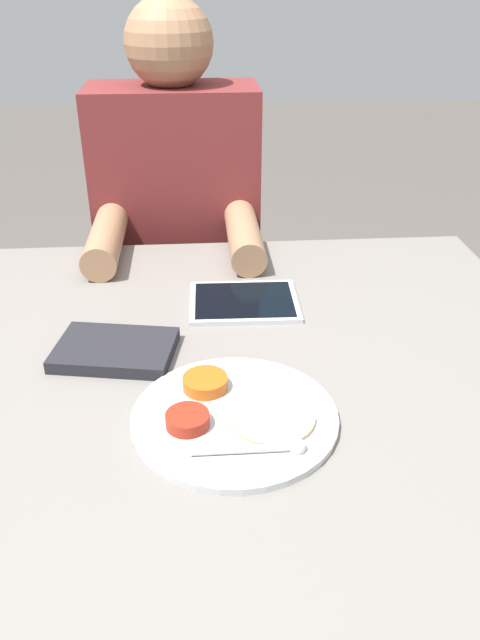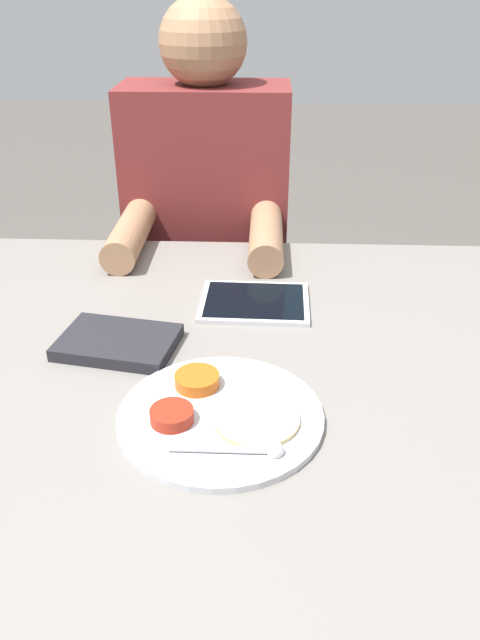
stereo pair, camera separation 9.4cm
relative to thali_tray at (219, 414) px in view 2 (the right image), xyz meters
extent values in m
cube|color=slate|center=(-0.11, 0.10, -0.36)|extent=(1.29, 1.03, 0.71)
cylinder|color=#B7BABF|center=(0.00, 0.00, 0.00)|extent=(0.28, 0.28, 0.01)
cylinder|color=#B75114|center=(-0.04, 0.06, 0.01)|extent=(0.06, 0.06, 0.02)
cylinder|color=maroon|center=(-0.06, -0.02, 0.01)|extent=(0.06, 0.06, 0.02)
cylinder|color=tan|center=(0.05, -0.01, 0.01)|extent=(0.11, 0.11, 0.01)
cylinder|color=#B7BABF|center=(0.01, -0.08, 0.01)|extent=(0.13, 0.01, 0.01)
sphere|color=#B7BABF|center=(0.07, -0.08, 0.01)|extent=(0.02, 0.02, 0.02)
cube|color=silver|center=(-0.17, 0.17, 0.00)|extent=(0.19, 0.15, 0.01)
cube|color=black|center=(-0.17, 0.17, 0.00)|extent=(0.20, 0.15, 0.02)
cube|color=#B7B7BC|center=(0.04, 0.33, 0.00)|extent=(0.20, 0.16, 0.01)
cube|color=black|center=(0.04, 0.33, 0.00)|extent=(0.18, 0.14, 0.00)
cube|color=black|center=(-0.08, 0.79, -0.50)|extent=(0.34, 0.22, 0.44)
cube|color=maroon|center=(-0.08, 0.79, 0.01)|extent=(0.38, 0.20, 0.57)
sphere|color=#936B4C|center=(-0.08, 0.79, 0.38)|extent=(0.19, 0.19, 0.19)
cylinder|color=#936B4C|center=(-0.23, 0.57, 0.03)|extent=(0.07, 0.28, 0.07)
cylinder|color=#936B4C|center=(0.06, 0.57, 0.03)|extent=(0.07, 0.28, 0.07)
camera|label=1|loc=(-0.04, -0.65, 0.52)|focal=35.00mm
camera|label=2|loc=(0.06, -0.66, 0.52)|focal=35.00mm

